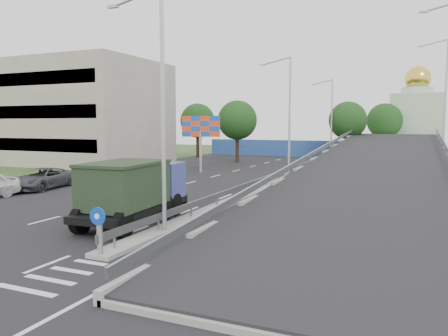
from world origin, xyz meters
The scene contains 21 objects.
ground centered at (0.00, 0.00, 0.00)m, with size 160.00×160.00×0.00m, color #2D4C1E.
road_surface centered at (-3.00, 20.00, 0.00)m, with size 26.00×90.00×0.04m, color black.
parking_strip centered at (-16.00, 20.00, 0.00)m, with size 8.00×90.00×0.05m, color black.
median centered at (0.00, 24.00, 0.10)m, with size 1.00×44.00×0.20m, color gray.
overpass_ramp centered at (7.50, 24.00, 1.75)m, with size 10.00×50.00×3.50m.
median_guardrail centered at (0.00, 24.00, 0.75)m, with size 0.09×44.00×0.71m.
sign_bollard centered at (0.00, 2.17, 1.03)m, with size 0.64×0.23×1.67m.
lamp_post_near centered at (0.11, 6.00, 5.81)m, with size 2.74×0.18×10.08m.
lamp_post_mid centered at (0.11, 26.00, 5.81)m, with size 2.74×0.18×10.08m.
lamp_post_far centered at (0.11, 46.00, 5.81)m, with size 2.74×0.18×10.08m.
beige_building centered at (-30.00, 32.00, 6.00)m, with size 24.00×14.00×12.00m, color gray.
blue_wall centered at (-4.00, 52.00, 1.20)m, with size 30.00×0.50×2.40m, color #2B469E.
church centered at (10.00, 60.00, 5.31)m, with size 7.00×7.00×13.80m.
billboard centered at (-9.00, 28.00, 4.19)m, with size 4.00×0.24×5.50m.
tree_left_mid centered at (-10.00, 40.00, 5.18)m, with size 4.80×4.80×7.60m.
tree_median_far centered at (2.00, 48.00, 5.18)m, with size 4.80×4.80×7.60m.
tree_left_far centered at (-18.00, 45.00, 5.18)m, with size 4.80×4.80×7.60m.
tree_ramp_far centered at (6.00, 55.00, 5.18)m, with size 4.80×4.80×7.60m.
dump_truck centered at (-2.21, 7.44, 1.66)m, with size 2.93×6.95×3.00m.
parked_car_c centered at (-14.81, 13.81, 0.76)m, with size 2.53×5.49×1.52m, color #3A3A3F.
parked_car_d centered at (-12.90, 22.92, 0.73)m, with size 2.03×5.00×1.45m, color gray.
Camera 1 is at (9.91, -9.68, 4.71)m, focal length 35.00 mm.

